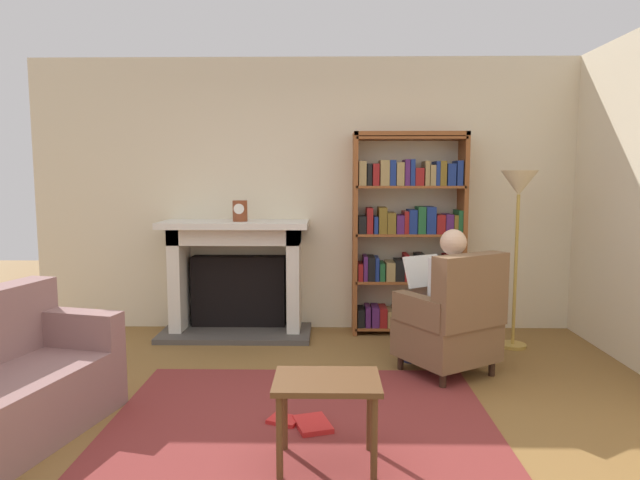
% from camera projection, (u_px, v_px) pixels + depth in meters
% --- Properties ---
extents(ground, '(14.00, 14.00, 0.00)m').
position_uv_depth(ground, '(299.00, 444.00, 3.20)').
color(ground, brown).
extents(back_wall, '(5.60, 0.10, 2.70)m').
position_uv_depth(back_wall, '(312.00, 195.00, 5.58)').
color(back_wall, beige).
rests_on(back_wall, ground).
extents(area_rug, '(2.40, 1.80, 0.01)m').
position_uv_depth(area_rug, '(302.00, 420.00, 3.50)').
color(area_rug, maroon).
rests_on(area_rug, ground).
extents(fireplace, '(1.45, 0.64, 1.11)m').
position_uv_depth(fireplace, '(237.00, 274.00, 5.43)').
color(fireplace, '#4C4742').
rests_on(fireplace, ground).
extents(mantel_clock, '(0.14, 0.14, 0.20)m').
position_uv_depth(mantel_clock, '(240.00, 211.00, 5.26)').
color(mantel_clock, brown).
rests_on(mantel_clock, fireplace).
extents(bookshelf, '(1.08, 0.32, 1.96)m').
position_uv_depth(bookshelf, '(409.00, 236.00, 5.39)').
color(bookshelf, brown).
rests_on(bookshelf, ground).
extents(armchair_reading, '(0.87, 0.87, 0.97)m').
position_uv_depth(armchair_reading, '(453.00, 322.00, 4.26)').
color(armchair_reading, '#331E14').
rests_on(armchair_reading, ground).
extents(seated_reader, '(0.54, 0.59, 1.14)m').
position_uv_depth(seated_reader, '(443.00, 294.00, 4.34)').
color(seated_reader, silver).
rests_on(seated_reader, ground).
extents(side_table, '(0.56, 0.39, 0.48)m').
position_uv_depth(side_table, '(327.00, 393.00, 2.91)').
color(side_table, brown).
rests_on(side_table, ground).
extents(scattered_books, '(0.43, 0.31, 0.03)m').
position_uv_depth(scattered_books, '(304.00, 423.00, 3.41)').
color(scattered_books, red).
rests_on(scattered_books, area_rug).
extents(floor_lamp, '(0.32, 0.32, 1.59)m').
position_uv_depth(floor_lamp, '(518.00, 199.00, 4.87)').
color(floor_lamp, '#B7933F').
rests_on(floor_lamp, ground).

